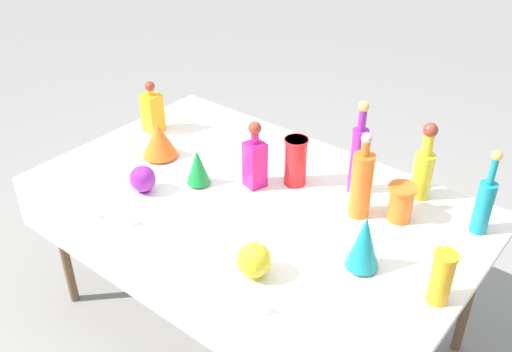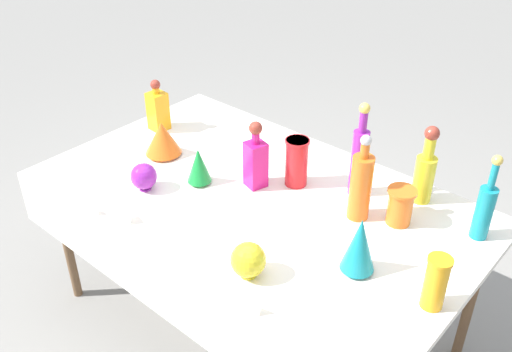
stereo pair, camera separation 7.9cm
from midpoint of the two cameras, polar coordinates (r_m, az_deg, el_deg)
ground_plane at (r=2.91m, az=0.80°, el=-14.41°), size 40.00×40.00×0.00m
display_table at (r=2.43m, az=0.47°, el=-3.29°), size 1.86×1.14×0.76m
tall_bottle_0 at (r=2.26m, az=11.43°, el=-0.90°), size 0.09×0.09×0.37m
tall_bottle_1 at (r=2.30m, az=22.84°, el=-2.97°), size 0.07×0.07×0.36m
tall_bottle_2 at (r=2.39m, az=11.21°, el=1.80°), size 0.07×0.07×0.42m
tall_bottle_3 at (r=2.43m, az=17.45°, el=0.47°), size 0.08×0.08×0.34m
square_decanter_0 at (r=2.42m, az=0.90°, el=1.66°), size 0.10×0.10×0.31m
square_decanter_1 at (r=2.92m, az=-9.03°, el=6.65°), size 0.09×0.09×0.27m
slender_vase_0 at (r=2.44m, az=5.01°, el=1.50°), size 0.11×0.11×0.22m
slender_vase_1 at (r=1.95m, az=18.68°, el=-9.95°), size 0.08×0.08×0.20m
slender_vase_2 at (r=2.30m, az=15.20°, el=-2.81°), size 0.12×0.12×0.15m
fluted_vase_0 at (r=2.01m, az=11.42°, el=-6.79°), size 0.12×0.12×0.22m
fluted_vase_1 at (r=2.69m, az=-8.51°, el=3.76°), size 0.17×0.17×0.17m
fluted_vase_2 at (r=2.46m, az=-4.83°, el=1.04°), size 0.11×0.11×0.17m
round_bowl_0 at (r=1.98m, az=0.38°, el=-8.41°), size 0.13×0.13×0.13m
round_bowl_1 at (r=2.46m, az=-10.26°, el=-0.05°), size 0.11×0.11×0.12m
price_tag_left at (r=1.89m, az=0.88°, el=-13.03°), size 0.06×0.03×0.04m
price_tag_center at (r=2.31m, az=-11.70°, el=-4.00°), size 0.06×0.03×0.04m
price_tag_right at (r=2.38m, az=-14.95°, el=-3.33°), size 0.05×0.02×0.03m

